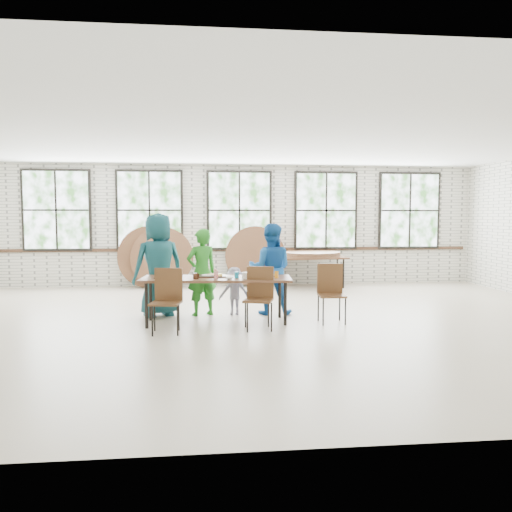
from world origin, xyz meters
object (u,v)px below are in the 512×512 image
(dining_table, at_px, (216,281))
(storage_table, at_px, (309,259))
(chair_near_right, at_px, (259,292))
(chair_near_left, at_px, (167,295))

(dining_table, height_order, storage_table, same)
(storage_table, bearing_deg, chair_near_right, -116.94)
(chair_near_right, height_order, storage_table, chair_near_right)
(chair_near_left, xyz_separation_m, storage_table, (3.09, 4.46, 0.13))
(chair_near_right, bearing_deg, chair_near_left, -160.10)
(dining_table, relative_size, chair_near_right, 2.59)
(dining_table, distance_m, storage_table, 4.55)
(dining_table, xyz_separation_m, chair_near_left, (-0.74, -0.57, -0.13))
(chair_near_right, distance_m, storage_table, 4.68)
(chair_near_right, bearing_deg, dining_table, 159.72)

